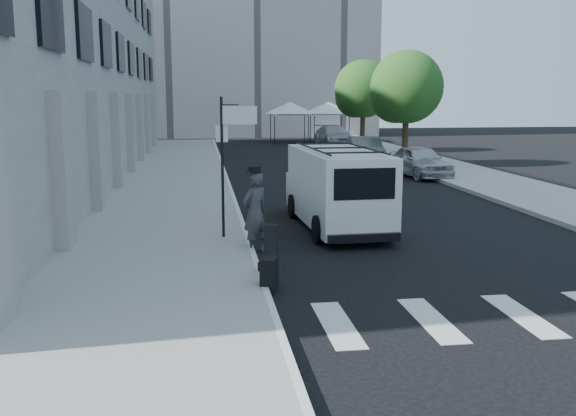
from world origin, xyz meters
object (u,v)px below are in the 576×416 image
object	(u,v)px
suitcase	(269,274)
parked_car_c	(334,136)
parked_car_b	(365,151)
businessman	(255,213)
briefcase	(265,272)
parked_car_a	(420,161)
cargo_van	(336,187)

from	to	relation	value
suitcase	parked_car_c	xyz separation A→B (m)	(8.70, 35.46, 0.41)
suitcase	parked_car_b	world-z (taller)	parked_car_b
businessman	parked_car_c	size ratio (longest dim) A/B	0.38
suitcase	parked_car_b	distance (m)	23.46
briefcase	parked_car_a	size ratio (longest dim) A/B	0.10
briefcase	parked_car_a	bearing A→B (deg)	39.41
parked_car_a	businessman	bearing A→B (deg)	-129.78
businessman	briefcase	size ratio (longest dim) A/B	4.41
suitcase	cargo_van	xyz separation A→B (m)	(2.51, 5.77, 0.80)
suitcase	parked_car_a	distance (m)	18.61
parked_car_a	suitcase	bearing A→B (deg)	-124.61
cargo_van	parked_car_b	size ratio (longest dim) A/B	1.29
suitcase	parked_car_a	bearing A→B (deg)	79.19
businessman	briefcase	distance (m)	2.44
businessman	parked_car_a	xyz separation A→B (m)	(8.70, 13.37, -0.25)
businessman	parked_car_b	xyz separation A→B (m)	(7.63, 19.10, -0.23)
parked_car_c	parked_car_b	bearing A→B (deg)	-98.65
businessman	parked_car_c	distance (m)	33.54
businessman	suitcase	xyz separation A→B (m)	(0.00, -3.08, -0.63)
briefcase	suitcase	xyz separation A→B (m)	(0.00, -0.77, 0.17)
suitcase	parked_car_c	world-z (taller)	parked_car_c
briefcase	parked_car_b	distance (m)	22.73
parked_car_b	cargo_van	bearing A→B (deg)	-102.19
businessman	parked_car_a	size ratio (longest dim) A/B	0.46
businessman	suitcase	size ratio (longest dim) A/B	1.53
parked_car_c	suitcase	bearing A→B (deg)	-107.82
suitcase	briefcase	bearing A→B (deg)	107.11
briefcase	parked_car_c	size ratio (longest dim) A/B	0.09
cargo_van	parked_car_c	bearing A→B (deg)	76.05
businessman	cargo_van	xyz separation A→B (m)	(2.51, 2.70, 0.17)
businessman	parked_car_c	world-z (taller)	businessman
suitcase	cargo_van	bearing A→B (deg)	83.57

